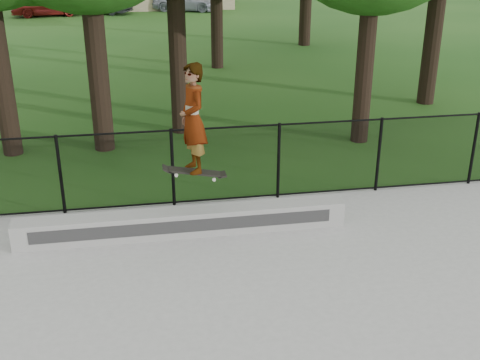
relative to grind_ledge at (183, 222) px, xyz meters
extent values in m
cube|color=#9E9E99|center=(0.00, 0.00, 0.00)|extent=(5.57, 0.40, 0.44)
imported|color=maroon|center=(-5.65, 29.17, 0.39)|extent=(4.10, 2.11, 1.34)
imported|color=black|center=(-2.58, 29.72, 0.36)|extent=(3.77, 2.71, 1.28)
imported|color=#9AA0AF|center=(2.68, 30.17, 0.31)|extent=(4.05, 2.69, 1.18)
cube|color=black|center=(0.19, -0.22, 1.00)|extent=(0.83, 0.23, 0.18)
imported|color=#A7DADC|center=(0.19, -0.22, 1.88)|extent=(0.56, 0.71, 1.73)
cylinder|color=black|center=(-2.08, 1.20, 0.53)|extent=(0.06, 0.06, 1.50)
cylinder|color=black|center=(-0.08, 1.20, 0.53)|extent=(0.06, 0.06, 1.50)
cylinder|color=black|center=(1.92, 1.20, 0.53)|extent=(0.06, 0.06, 1.50)
cylinder|color=black|center=(3.92, 1.20, 0.53)|extent=(0.06, 0.06, 1.50)
cylinder|color=black|center=(5.92, 1.20, 0.53)|extent=(0.06, 0.06, 1.50)
cylinder|color=black|center=(1.92, 1.20, 1.25)|extent=(16.00, 0.04, 0.04)
cylinder|color=black|center=(1.92, 1.20, -0.17)|extent=(16.00, 0.04, 0.04)
cube|color=black|center=(1.92, 1.20, 0.53)|extent=(16.00, 0.01, 1.50)
cylinder|color=black|center=(0.42, 5.80, 2.17)|extent=(0.44, 0.44, 4.91)
cylinder|color=black|center=(4.72, 4.30, 1.80)|extent=(0.44, 0.44, 4.15)
cylinder|color=black|center=(7.92, 7.30, 2.30)|extent=(0.44, 0.44, 5.15)
cylinder|color=black|center=(-1.47, 4.78, 1.87)|extent=(0.44, 0.44, 4.29)
camera|label=1|loc=(-0.62, -9.13, 4.61)|focal=45.00mm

